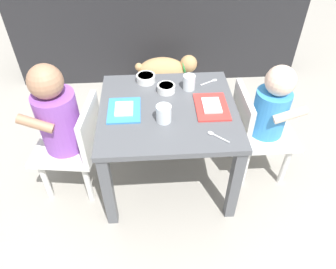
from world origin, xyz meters
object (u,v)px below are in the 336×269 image
(food_tray_left, at_px, (124,110))
(water_cup_right, at_px, (164,115))
(veggie_bowl_near, at_px, (166,88))
(seated_child_left, at_px, (61,120))
(seated_child_right, at_px, (267,112))
(cereal_bowl_left_side, at_px, (146,78))
(dining_table, at_px, (168,121))
(food_tray_right, at_px, (212,106))
(spoon_by_right_tray, at_px, (210,82))
(spoon_by_left_tray, at_px, (216,136))
(water_cup_left, at_px, (189,83))
(dog, at_px, (165,71))

(food_tray_left, distance_m, water_cup_right, 0.18)
(food_tray_left, relative_size, veggie_bowl_near, 2.12)
(seated_child_left, bearing_deg, seated_child_right, 2.20)
(seated_child_left, bearing_deg, food_tray_left, 1.76)
(seated_child_left, distance_m, veggie_bowl_near, 0.48)
(seated_child_left, height_order, seated_child_right, seated_child_left)
(veggie_bowl_near, xyz_separation_m, cereal_bowl_left_side, (-0.09, 0.09, 0.00))
(dining_table, height_order, food_tray_right, food_tray_right)
(seated_child_left, xyz_separation_m, veggie_bowl_near, (0.46, 0.14, 0.05))
(spoon_by_right_tray, bearing_deg, veggie_bowl_near, -163.72)
(spoon_by_left_tray, bearing_deg, water_cup_left, 101.64)
(spoon_by_right_tray, bearing_deg, food_tray_left, -153.93)
(food_tray_left, bearing_deg, spoon_by_left_tray, -26.97)
(water_cup_right, bearing_deg, food_tray_right, 19.88)
(seated_child_left, distance_m, water_cup_left, 0.59)
(seated_child_left, height_order, food_tray_left, seated_child_left)
(water_cup_right, height_order, spoon_by_right_tray, water_cup_right)
(dog, relative_size, cereal_bowl_left_side, 4.54)
(dog, xyz_separation_m, water_cup_left, (0.08, -0.58, 0.28))
(food_tray_right, height_order, water_cup_right, water_cup_right)
(seated_child_left, bearing_deg, dog, 56.39)
(food_tray_left, distance_m, veggie_bowl_near, 0.23)
(dining_table, height_order, water_cup_right, water_cup_right)
(seated_child_right, bearing_deg, water_cup_left, 160.68)
(dining_table, bearing_deg, cereal_bowl_left_side, 113.03)
(food_tray_right, relative_size, spoon_by_left_tray, 2.42)
(spoon_by_right_tray, bearing_deg, seated_child_left, -163.03)
(seated_child_right, xyz_separation_m, food_tray_left, (-0.65, -0.03, 0.07))
(dog, xyz_separation_m, spoon_by_left_tray, (0.15, -0.91, 0.25))
(dog, relative_size, veggie_bowl_near, 4.97)
(dog, xyz_separation_m, cereal_bowl_left_side, (-0.12, -0.50, 0.27))
(spoon_by_left_tray, xyz_separation_m, spoon_by_right_tray, (0.04, 0.38, 0.00))
(dog, height_order, cereal_bowl_left_side, cereal_bowl_left_side)
(seated_child_left, xyz_separation_m, food_tray_left, (0.27, 0.01, 0.04))
(food_tray_left, xyz_separation_m, cereal_bowl_left_side, (0.10, 0.22, 0.01))
(food_tray_left, relative_size, cereal_bowl_left_side, 1.94)
(seated_child_right, bearing_deg, food_tray_right, -174.28)
(veggie_bowl_near, bearing_deg, seated_child_right, -13.19)
(seated_child_right, bearing_deg, water_cup_right, -167.86)
(water_cup_left, relative_size, cereal_bowl_left_side, 0.77)
(dining_table, height_order, water_cup_left, water_cup_left)
(seated_child_left, height_order, water_cup_right, seated_child_left)
(spoon_by_right_tray, bearing_deg, cereal_bowl_left_side, 175.24)
(seated_child_left, bearing_deg, cereal_bowl_left_side, 32.24)
(seated_child_right, relative_size, food_tray_left, 3.51)
(seated_child_left, distance_m, cereal_bowl_left_side, 0.44)
(food_tray_right, bearing_deg, food_tray_left, -180.00)
(food_tray_right, relative_size, water_cup_right, 2.67)
(veggie_bowl_near, bearing_deg, food_tray_left, -144.25)
(seated_child_left, relative_size, water_cup_left, 9.66)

